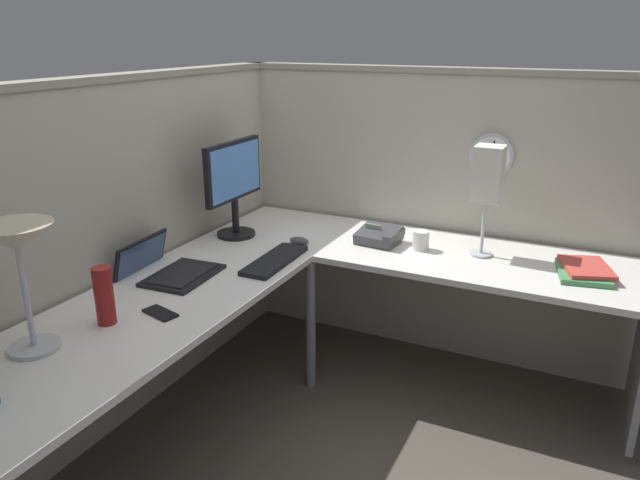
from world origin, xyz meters
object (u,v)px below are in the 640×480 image
(office_phone, at_px, (380,236))
(desk_lamp_paper, at_px, (488,177))
(coffee_mug, at_px, (421,240))
(desk_lamp_dome, at_px, (18,248))
(cell_phone, at_px, (160,313))
(book_stack, at_px, (584,271))
(computer_mouse, at_px, (299,241))
(wall_clock, at_px, (492,155))
(keyboard, at_px, (275,260))
(monitor, at_px, (234,181))
(thermos_flask, at_px, (104,296))
(laptop, at_px, (164,269))

(office_phone, distance_m, desk_lamp_paper, 0.61)
(coffee_mug, bearing_deg, desk_lamp_dome, 149.85)
(desk_lamp_dome, height_order, desk_lamp_paper, desk_lamp_paper)
(cell_phone, relative_size, book_stack, 0.44)
(office_phone, bearing_deg, computer_mouse, 116.79)
(wall_clock, bearing_deg, desk_lamp_dome, 149.14)
(book_stack, height_order, wall_clock, wall_clock)
(desk_lamp_dome, bearing_deg, computer_mouse, -12.93)
(desk_lamp_paper, distance_m, wall_clock, 0.32)
(keyboard, bearing_deg, desk_lamp_dome, 161.13)
(monitor, relative_size, thermos_flask, 2.27)
(office_phone, distance_m, wall_clock, 0.70)
(monitor, bearing_deg, computer_mouse, -85.41)
(office_phone, bearing_deg, wall_clock, -51.56)
(desk_lamp_paper, bearing_deg, desk_lamp_dome, 143.39)
(laptop, xyz_separation_m, coffee_mug, (0.80, -0.93, 0.02))
(laptop, xyz_separation_m, office_phone, (0.80, -0.72, 0.01))
(computer_mouse, bearing_deg, thermos_flask, 168.06)
(cell_phone, relative_size, desk_lamp_paper, 0.27)
(coffee_mug, bearing_deg, keyboard, 129.93)
(cell_phone, distance_m, wall_clock, 1.80)
(keyboard, xyz_separation_m, desk_lamp_dome, (-1.06, 0.33, 0.35))
(laptop, height_order, desk_lamp_dome, desk_lamp_dome)
(computer_mouse, bearing_deg, wall_clock, -56.39)
(laptop, height_order, office_phone, laptop)
(desk_lamp_dome, xyz_separation_m, cell_phone, (0.40, -0.21, -0.36))
(cell_phone, bearing_deg, monitor, 30.04)
(monitor, height_order, wall_clock, wall_clock)
(monitor, distance_m, thermos_flask, 1.08)
(thermos_flask, relative_size, desk_lamp_paper, 0.42)
(keyboard, relative_size, book_stack, 1.32)
(computer_mouse, xyz_separation_m, desk_lamp_dome, (-1.34, 0.31, 0.35))
(keyboard, height_order, desk_lamp_paper, desk_lamp_paper)
(book_stack, xyz_separation_m, wall_clock, (0.36, 0.51, 0.41))
(thermos_flask, xyz_separation_m, wall_clock, (1.63, -1.05, 0.32))
(desk_lamp_paper, height_order, wall_clock, wall_clock)
(cell_phone, xyz_separation_m, coffee_mug, (1.13, -0.68, 0.04))
(desk_lamp_dome, distance_m, wall_clock, 2.20)
(computer_mouse, distance_m, book_stack, 1.34)
(laptop, xyz_separation_m, desk_lamp_paper, (0.85, -1.22, 0.36))
(book_stack, relative_size, coffee_mug, 3.39)
(keyboard, height_order, cell_phone, keyboard)
(cell_phone, height_order, book_stack, book_stack)
(monitor, height_order, book_stack, monitor)
(monitor, bearing_deg, coffee_mug, -77.10)
(laptop, height_order, desk_lamp_paper, desk_lamp_paper)
(keyboard, bearing_deg, coffee_mug, -51.75)
(keyboard, distance_m, desk_lamp_dome, 1.16)
(monitor, distance_m, cell_phone, 1.00)
(computer_mouse, bearing_deg, monitor, 94.59)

